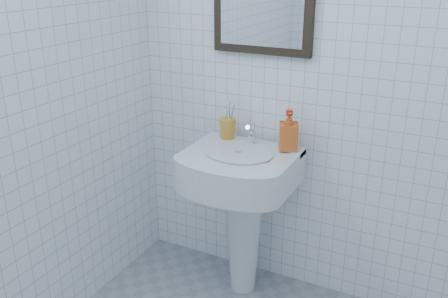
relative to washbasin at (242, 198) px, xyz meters
The scene contains 5 objects.
wall_back 0.85m from the washbasin, 26.94° to the left, with size 2.20×0.02×2.50m, color white.
washbasin is the anchor object (origin of this frame).
faucet 0.32m from the washbasin, 90.00° to the left, with size 0.04×0.10×0.11m.
toothbrush_cup 0.36m from the washbasin, 140.90° to the left, with size 0.09×0.09×0.10m, color orange, non-canonical shape.
soap_dispenser 0.42m from the washbasin, 29.20° to the left, with size 0.09×0.09×0.19m, color #CE4A14.
Camera 1 is at (0.51, -1.06, 1.68)m, focal length 40.00 mm.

